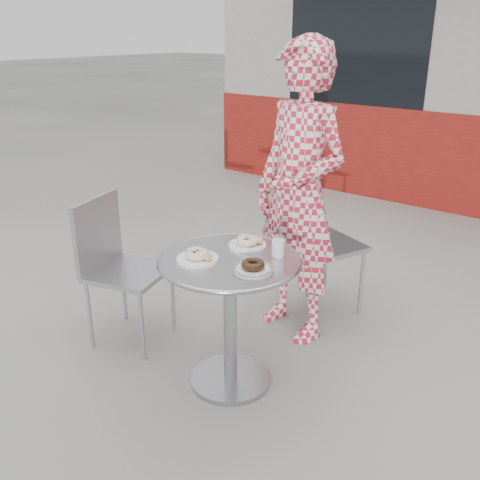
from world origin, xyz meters
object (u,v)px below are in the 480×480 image
Objects in this scene: chair_left at (130,298)px; milk_cup at (278,247)px; chair_far at (319,271)px; bistro_table at (230,291)px; plate_checker at (253,267)px; plate_near at (198,256)px; seated_person at (299,195)px; plate_far at (248,243)px.

milk_cup is at bearing -93.77° from chair_left.
chair_far is 1.05× the size of chair_left.
milk_cup is at bearing 45.27° from bistro_table.
chair_far is 8.77× the size of milk_cup.
chair_left is at bearing 77.31° from chair_far.
bistro_table is 1.02m from chair_far.
plate_checker is (0.22, -1.02, 0.45)m from chair_far.
chair_far is 4.49× the size of plate_near.
milk_cup is at bearing 45.42° from plate_near.
seated_person reaches higher than milk_cup.
plate_near is 0.39m from milk_cup.
bistro_table is 0.79× the size of chair_far.
milk_cup is (0.28, 0.28, 0.03)m from plate_near.
plate_far is 0.20m from milk_cup.
plate_checker is (0.17, -0.04, 0.19)m from bistro_table.
seated_person reaches higher than plate_near.
plate_near is at bearing -81.35° from seated_person.
plate_far is at bearing -89.76° from chair_left.
plate_checker is at bearing -59.97° from seated_person.
chair_far is 1.24m from chair_left.
plate_far reaches higher than bistro_table.
seated_person is 0.81m from plate_near.
plate_far is at bearing 176.72° from milk_cup.
chair_left is (-0.71, -1.01, -0.01)m from chair_far.
chair_left reaches higher than milk_cup.
milk_cup is (0.17, 0.17, 0.22)m from bistro_table.
plate_near is at bearing -105.81° from plate_far.
bistro_table is at bearing 167.09° from plate_checker.
bistro_table is at bearing 114.68° from chair_far.
plate_checker is (0.21, -0.72, -0.14)m from seated_person.
plate_far is (0.02, -0.80, 0.46)m from chair_far.
seated_person reaches higher than chair_far.
plate_near reaches higher than plate_far.
plate_checker is 0.21m from milk_cup.
plate_near is 0.29m from plate_checker.
plate_checker is (0.28, 0.07, -0.01)m from plate_near.
plate_far is at bearing -74.84° from seated_person.
seated_person reaches higher than plate_far.
seated_person is 0.52m from plate_far.
bistro_table is 0.83× the size of chair_left.
chair_left is at bearing -177.39° from bistro_table.
plate_near reaches higher than plate_checker.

